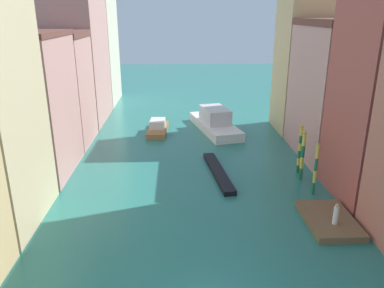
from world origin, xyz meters
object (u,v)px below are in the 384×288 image
Objects in this scene: waterfront_dock at (329,220)px; mooring_pole_1 at (303,155)px; person_on_dock at (336,214)px; mooring_pole_0 at (316,169)px; gondola_black at (218,172)px; vaporetto_white at (215,122)px; motorboat_0 at (158,128)px; mooring_pole_2 at (300,149)px.

mooring_pole_1 is (0.36, 7.92, 2.18)m from waterfront_dock.
mooring_pole_0 is (0.44, 5.68, 1.13)m from person_on_dock.
gondola_black is at bearing 149.50° from mooring_pole_0.
vaporetto_white is (-6.18, 24.85, -0.15)m from person_on_dock.
motorboat_0 is at bearing 132.53° from mooring_pole_1.
vaporetto_white is (-6.17, 23.92, 0.86)m from waterfront_dock.
mooring_pole_0 is at bearing -70.96° from vaporetto_white.
mooring_pole_0 reaches higher than gondola_black.
mooring_pole_0 is 4.76m from mooring_pole_2.
vaporetto_white reaches higher than gondola_black.
mooring_pole_0 is at bearing 84.63° from waterfront_dock.
gondola_black is (-7.88, -0.20, -2.24)m from mooring_pole_2.
motorboat_0 is at bearing 136.10° from mooring_pole_2.
mooring_pole_0 is 0.70× the size of motorboat_0.
gondola_black is at bearing 169.74° from mooring_pole_1.
gondola_black is 1.43× the size of motorboat_0.
motorboat_0 is (-14.10, 15.37, -1.82)m from mooring_pole_1.
waterfront_dock is 1.37m from person_on_dock.
vaporetto_white is at bearing 4.71° from motorboat_0.
person_on_dock is at bearing -92.26° from mooring_pole_1.
person_on_dock is at bearing -60.43° from motorboat_0.
mooring_pole_1 is 8.08m from gondola_black.
mooring_pole_2 is at bearing 86.81° from person_on_dock.
mooring_pole_1 is (-0.09, 3.17, 0.05)m from mooring_pole_0.
mooring_pole_1 is 0.98× the size of mooring_pole_2.
mooring_pole_1 is (0.35, 8.86, 1.18)m from person_on_dock.
mooring_pole_2 reaches higher than mooring_pole_0.
mooring_pole_2 reaches higher than waterfront_dock.
mooring_pole_2 is at bearing 1.45° from gondola_black.
mooring_pole_2 is 0.39× the size of vaporetto_white.
mooring_pole_2 is 19.97m from motorboat_0.
waterfront_dock is 1.14× the size of mooring_pole_2.
vaporetto_white is 1.84× the size of motorboat_0.
gondola_black is (-7.30, 10.24, -1.03)m from person_on_dock.
mooring_pole_0 is (0.45, 4.75, 2.13)m from waterfront_dock.
vaporetto_white reaches higher than waterfront_dock.
waterfront_dock is at bearing -95.37° from mooring_pole_0.
person_on_dock is at bearing -89.52° from waterfront_dock.
mooring_pole_0 is at bearing -91.72° from mooring_pole_2.
person_on_dock is 0.17× the size of gondola_black.
mooring_pole_2 reaches higher than vaporetto_white.
waterfront_dock is at bearing -51.94° from gondola_black.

